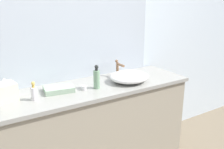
% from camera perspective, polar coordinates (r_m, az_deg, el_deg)
% --- Properties ---
extents(bathroom_wall_rear, '(6.00, 0.06, 2.60)m').
position_cam_1_polar(bathroom_wall_rear, '(2.26, -8.61, 10.42)').
color(bathroom_wall_rear, silver).
rests_on(bathroom_wall_rear, ground).
extents(vanity_counter, '(1.69, 0.53, 0.85)m').
position_cam_1_polar(vanity_counter, '(2.28, -3.65, -12.63)').
color(vanity_counter, gray).
rests_on(vanity_counter, ground).
extents(wall_mirror_panel, '(1.46, 0.01, 1.00)m').
position_cam_1_polar(wall_mirror_panel, '(2.23, -7.43, 11.60)').
color(wall_mirror_panel, '#B2BCC6').
rests_on(wall_mirror_panel, vanity_counter).
extents(sink_basin, '(0.35, 0.32, 0.09)m').
position_cam_1_polar(sink_basin, '(2.20, 3.96, -0.48)').
color(sink_basin, white).
rests_on(sink_basin, vanity_counter).
extents(faucet, '(0.03, 0.13, 0.16)m').
position_cam_1_polar(faucet, '(2.32, 1.45, 1.74)').
color(faucet, brown).
rests_on(faucet, vanity_counter).
extents(soap_dispenser, '(0.05, 0.05, 0.14)m').
position_cam_1_polar(soap_dispenser, '(1.88, -17.50, -3.96)').
color(soap_dispenser, white).
rests_on(soap_dispenser, vanity_counter).
extents(lotion_bottle, '(0.05, 0.05, 0.20)m').
position_cam_1_polar(lotion_bottle, '(2.02, -3.56, -0.90)').
color(lotion_bottle, gray).
rests_on(lotion_bottle, vanity_counter).
extents(tissue_box, '(0.16, 0.16, 0.17)m').
position_cam_1_polar(tissue_box, '(1.93, -23.28, -3.50)').
color(tissue_box, beige).
rests_on(tissue_box, vanity_counter).
extents(candle_jar, '(0.04, 0.04, 0.04)m').
position_cam_1_polar(candle_jar, '(2.01, -6.47, -3.05)').
color(candle_jar, silver).
rests_on(candle_jar, vanity_counter).
extents(folded_hand_towel, '(0.25, 0.20, 0.04)m').
position_cam_1_polar(folded_hand_towel, '(2.02, -12.14, -3.24)').
color(folded_hand_towel, '#93AD90').
rests_on(folded_hand_towel, vanity_counter).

